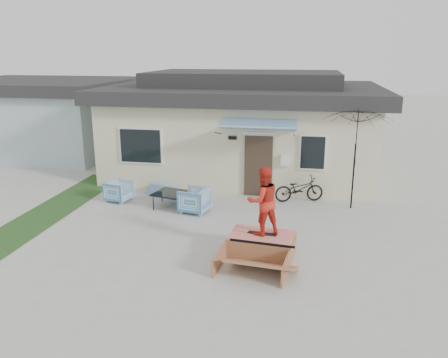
% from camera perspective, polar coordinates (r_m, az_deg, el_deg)
% --- Properties ---
extents(ground, '(90.00, 90.00, 0.00)m').
position_cam_1_polar(ground, '(11.82, -3.05, -8.36)').
color(ground, '#ACACA4').
rests_on(ground, ground).
extents(grass_strip, '(1.40, 8.00, 0.01)m').
position_cam_1_polar(grass_strip, '(15.48, -20.35, -3.41)').
color(grass_strip, '#20421B').
rests_on(grass_strip, ground).
extents(house, '(10.80, 8.49, 4.10)m').
position_cam_1_polar(house, '(18.87, 2.55, 6.98)').
color(house, beige).
rests_on(house, ground).
extents(neighbor_house, '(8.60, 7.60, 3.50)m').
position_cam_1_polar(neighbor_house, '(24.49, -22.08, 7.51)').
color(neighbor_house, '#9EB3BF').
rests_on(neighbor_house, ground).
extents(loveseat, '(1.68, 1.07, 0.63)m').
position_cam_1_polar(loveseat, '(15.66, -6.82, -1.08)').
color(loveseat, teal).
rests_on(loveseat, ground).
extents(armchair_left, '(0.84, 0.88, 0.76)m').
position_cam_1_polar(armchair_left, '(15.46, -13.10, -1.36)').
color(armchair_left, teal).
rests_on(armchair_left, ground).
extents(armchair_right, '(0.91, 0.95, 0.85)m').
position_cam_1_polar(armchair_right, '(14.05, -3.75, -2.52)').
color(armchair_right, teal).
rests_on(armchair_right, ground).
extents(coffee_table, '(1.16, 1.16, 0.48)m').
position_cam_1_polar(coffee_table, '(14.65, -6.74, -2.59)').
color(coffee_table, black).
rests_on(coffee_table, ground).
extents(bicycle, '(1.74, 1.05, 1.05)m').
position_cam_1_polar(bicycle, '(15.19, 9.46, -0.90)').
color(bicycle, black).
rests_on(bicycle, ground).
extents(patio_umbrella, '(2.43, 2.30, 2.20)m').
position_cam_1_polar(patio_umbrella, '(14.59, 16.18, 2.97)').
color(patio_umbrella, black).
rests_on(patio_umbrella, ground).
extents(skate_ramp, '(1.76, 2.22, 0.51)m').
position_cam_1_polar(skate_ramp, '(11.27, 4.75, -8.23)').
color(skate_ramp, brown).
rests_on(skate_ramp, ground).
extents(skateboard, '(0.74, 0.27, 0.05)m').
position_cam_1_polar(skateboard, '(11.20, 4.84, -6.82)').
color(skateboard, black).
rests_on(skateboard, skate_ramp).
extents(skater, '(1.03, 0.97, 1.68)m').
position_cam_1_polar(skater, '(10.90, 4.95, -2.62)').
color(skater, red).
rests_on(skater, skateboard).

